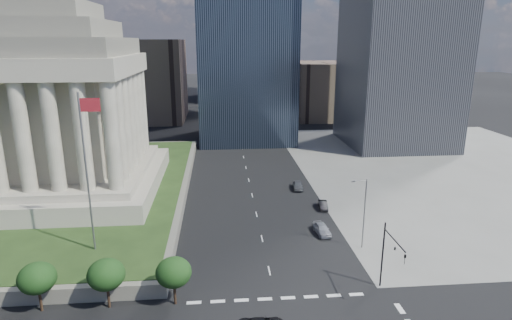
{
  "coord_description": "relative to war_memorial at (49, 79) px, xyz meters",
  "views": [
    {
      "loc": [
        -5.79,
        -27.2,
        27.63
      ],
      "look_at": [
        -1.59,
        20.77,
        14.15
      ],
      "focal_mm": 30.0,
      "sensor_mm": 36.0,
      "label": 1
    }
  ],
  "objects": [
    {
      "name": "parked_sedan_mid",
      "position": [
        45.5,
        -8.51,
        -20.76
      ],
      "size": [
        1.76,
        4.0,
        1.28
      ],
      "primitive_type": "imported",
      "rotation": [
        0.0,
        0.0,
        -0.11
      ],
      "color": "black",
      "rests_on": "ground"
    },
    {
      "name": "midrise_glass",
      "position": [
        36.0,
        47.0,
        8.6
      ],
      "size": [
        26.0,
        26.0,
        60.0
      ],
      "primitive_type": "cube",
      "color": "black",
      "rests_on": "ground"
    },
    {
      "name": "parked_sedan_near",
      "position": [
        43.0,
        -18.13,
        -20.62
      ],
      "size": [
        4.75,
        2.32,
        1.56
      ],
      "primitive_type": "imported",
      "rotation": [
        0.0,
        0.0,
        0.11
      ],
      "color": "#A0A3A9",
      "rests_on": "ground"
    },
    {
      "name": "plaza_lawn",
      "position": [
        -11.0,
        2.0,
        -19.55
      ],
      "size": [
        64.0,
        68.0,
        0.1
      ],
      "primitive_type": "cube",
      "color": "#233A17",
      "rests_on": "plaza_terrace"
    },
    {
      "name": "sidewalk_ne",
      "position": [
        80.0,
        12.0,
        -21.38
      ],
      "size": [
        68.0,
        90.0,
        0.03
      ],
      "primitive_type": "cube",
      "color": "slate",
      "rests_on": "ground"
    },
    {
      "name": "plaza_terrace",
      "position": [
        -11.0,
        2.0,
        -20.5
      ],
      "size": [
        66.0,
        70.0,
        1.8
      ],
      "primitive_type": "cube",
      "color": "#69665A",
      "rests_on": "ground"
    },
    {
      "name": "street_lamp_north",
      "position": [
        47.33,
        -23.0,
        -15.74
      ],
      "size": [
        2.13,
        0.22,
        10.0
      ],
      "color": "slate",
      "rests_on": "ground"
    },
    {
      "name": "ground",
      "position": [
        34.0,
        52.0,
        -21.4
      ],
      "size": [
        500.0,
        500.0,
        0.0
      ],
      "primitive_type": "plane",
      "color": "black",
      "rests_on": "ground"
    },
    {
      "name": "building_filler_nw",
      "position": [
        4.0,
        82.0,
        -7.4
      ],
      "size": [
        24.0,
        30.0,
        28.0
      ],
      "primitive_type": "cube",
      "color": "#4E3B35",
      "rests_on": "ground"
    },
    {
      "name": "flagpole",
      "position": [
        12.17,
        -24.0,
        -8.29
      ],
      "size": [
        2.52,
        0.24,
        20.0
      ],
      "color": "slate",
      "rests_on": "plaza_lawn"
    },
    {
      "name": "traffic_signal_ne",
      "position": [
        46.5,
        -34.3,
        -16.15
      ],
      "size": [
        0.3,
        5.74,
        8.0
      ],
      "color": "black",
      "rests_on": "ground"
    },
    {
      "name": "war_memorial",
      "position": [
        0.0,
        0.0,
        0.0
      ],
      "size": [
        34.0,
        34.0,
        39.0
      ],
      "primitive_type": null,
      "color": "gray",
      "rests_on": "plaza_lawn"
    },
    {
      "name": "parked_sedan_far",
      "position": [
        43.0,
        1.57,
        -20.63
      ],
      "size": [
        2.26,
        4.69,
        1.55
      ],
      "primitive_type": "imported",
      "rotation": [
        0.0,
        0.0,
        -0.1
      ],
      "color": "#54565B",
      "rests_on": "ground"
    },
    {
      "name": "building_filler_ne",
      "position": [
        66.0,
        82.0,
        -11.4
      ],
      "size": [
        20.0,
        30.0,
        20.0
      ],
      "primitive_type": "cube",
      "color": "#4E3B35",
      "rests_on": "ground"
    }
  ]
}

